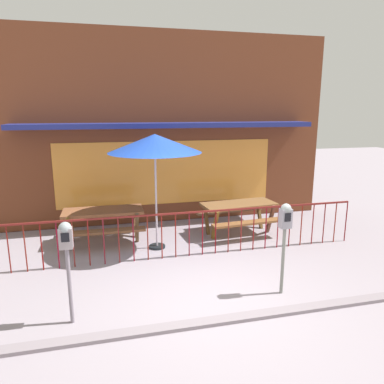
{
  "coord_description": "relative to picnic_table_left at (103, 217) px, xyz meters",
  "views": [
    {
      "loc": [
        -1.65,
        -5.11,
        3.02
      ],
      "look_at": [
        0.16,
        2.23,
        1.29
      ],
      "focal_mm": 33.86,
      "sensor_mm": 36.0,
      "label": 1
    }
  ],
  "objects": [
    {
      "name": "pub_storefront",
      "position": [
        1.72,
        1.51,
        1.87
      ],
      "size": [
        8.92,
        1.25,
        4.99
      ],
      "color": "#3C211F",
      "rests_on": "ground"
    },
    {
      "name": "patio_fence_front",
      "position": [
        1.72,
        -1.27,
        0.05
      ],
      "size": [
        7.52,
        0.04,
        0.97
      ],
      "color": "maroon",
      "rests_on": "ground"
    },
    {
      "name": "parking_meter_near",
      "position": [
        2.86,
        -3.17,
        0.59
      ],
      "size": [
        0.18,
        0.17,
        1.56
      ],
      "color": "gray",
      "rests_on": "ground"
    },
    {
      "name": "patio_umbrella",
      "position": [
        1.13,
        -0.64,
        1.7
      ],
      "size": [
        1.98,
        1.98,
        2.52
      ],
      "color": "black",
      "rests_on": "ground"
    },
    {
      "name": "picnic_table_left",
      "position": [
        0.0,
        0.0,
        0.0
      ],
      "size": [
        1.82,
        1.38,
        0.79
      ],
      "color": "brown",
      "rests_on": "ground"
    },
    {
      "name": "curb_edge",
      "position": [
        1.72,
        -3.75,
        -0.61
      ],
      "size": [
        12.49,
        0.2,
        0.11
      ],
      "primitive_type": "cube",
      "color": "gray",
      "rests_on": "ground"
    },
    {
      "name": "ground",
      "position": [
        1.72,
        -3.1,
        -0.61
      ],
      "size": [
        40.0,
        40.0,
        0.0
      ],
      "primitive_type": "plane",
      "color": "gray"
    },
    {
      "name": "parking_meter_far",
      "position": [
        -0.49,
        -3.24,
        0.57
      ],
      "size": [
        0.18,
        0.17,
        1.52
      ],
      "color": "slate",
      "rests_on": "ground"
    },
    {
      "name": "picnic_table_right",
      "position": [
        3.24,
        -0.17,
        0.0
      ],
      "size": [
        1.91,
        1.52,
        0.79
      ],
      "color": "brown",
      "rests_on": "ground"
    }
  ]
}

